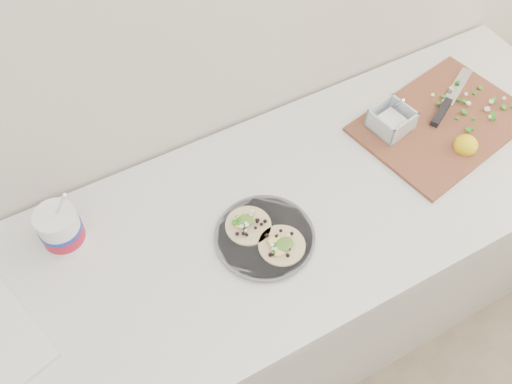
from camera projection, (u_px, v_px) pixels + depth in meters
counter at (209, 318)px, 1.78m from camera, size 2.44×0.66×0.90m
taco_plate at (265, 235)px, 1.42m from camera, size 0.25×0.25×0.04m
tub at (61, 227)px, 1.37m from camera, size 0.10×0.10×0.23m
cutboard at (438, 119)px, 1.64m from camera, size 0.53×0.42×0.07m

